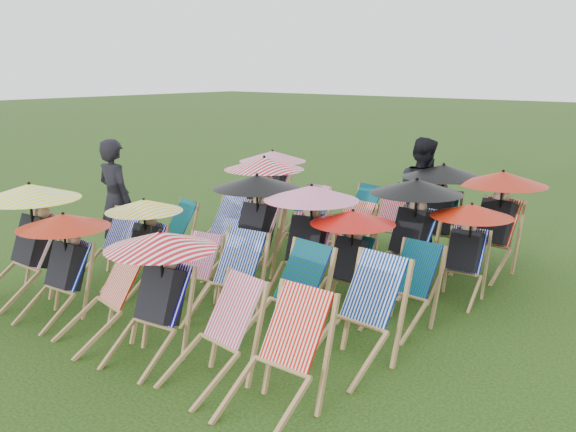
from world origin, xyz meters
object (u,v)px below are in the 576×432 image
Objects in this scene: deckchair_5 at (275,358)px; deckchair_29 at (493,220)px; person_left at (115,200)px; person_rear at (421,194)px; deckchair_0 at (24,239)px.

deckchair_29 reaches higher than deckchair_5.
person_left is at bearing -143.41° from deckchair_29.
person_left reaches higher than deckchair_29.
person_left is (-4.52, -2.91, 0.15)m from deckchair_29.
person_left is at bearing 47.53° from person_rear.
person_rear is (3.19, 3.32, -0.02)m from person_left.
deckchair_0 is at bearing 177.96° from deckchair_5.
deckchair_29 is (-0.15, 4.75, 0.25)m from deckchair_5.
deckchair_29 is 0.80× the size of person_rear.
deckchair_5 is 0.70× the size of deckchair_29.
deckchair_0 is at bearing 109.73° from person_left.
deckchair_5 is 5.03m from person_left.
person_rear reaches higher than deckchair_5.
deckchair_0 is 1.79m from person_left.
deckchair_0 is 1.43× the size of deckchair_5.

